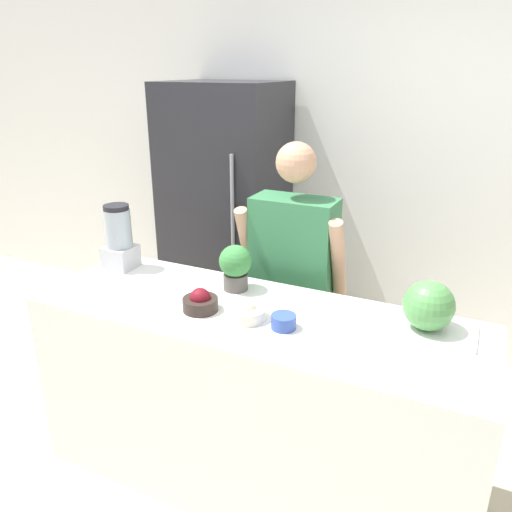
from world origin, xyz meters
TOP-DOWN VIEW (x-y plane):
  - wall_back at (0.00, 2.00)m, footprint 8.00×0.06m
  - counter_island at (0.00, 0.33)m, footprint 2.02×0.67m
  - refrigerator at (-0.84, 1.63)m, footprint 0.79×0.67m
  - person at (-0.03, 0.90)m, footprint 0.58×0.26m
  - cutting_board at (0.73, 0.49)m, footprint 0.36×0.24m
  - watermelon at (0.71, 0.48)m, footprint 0.20×0.20m
  - bowl_cherries at (-0.21, 0.25)m, footprint 0.16×0.16m
  - bowl_cream at (0.00, 0.27)m, footprint 0.18×0.18m
  - bowl_small_blue at (0.18, 0.26)m, footprint 0.10×0.10m
  - blender at (-0.85, 0.50)m, footprint 0.15×0.15m
  - potted_plant at (-0.18, 0.51)m, footprint 0.16×0.16m

SIDE VIEW (x-z plane):
  - counter_island at x=0.00m, z-range 0.00..0.92m
  - person at x=-0.03m, z-range 0.01..1.60m
  - refrigerator at x=-0.84m, z-range 0.00..1.84m
  - cutting_board at x=0.73m, z-range 0.92..0.94m
  - bowl_small_blue at x=0.18m, z-range 0.92..0.98m
  - bowl_cream at x=0.00m, z-range 0.91..1.00m
  - bowl_cherries at x=-0.21m, z-range 0.91..1.02m
  - watermelon at x=0.71m, z-range 0.94..1.14m
  - potted_plant at x=-0.18m, z-range 0.93..1.16m
  - blender at x=-0.85m, z-range 0.92..1.26m
  - wall_back at x=0.00m, z-range 0.00..2.60m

